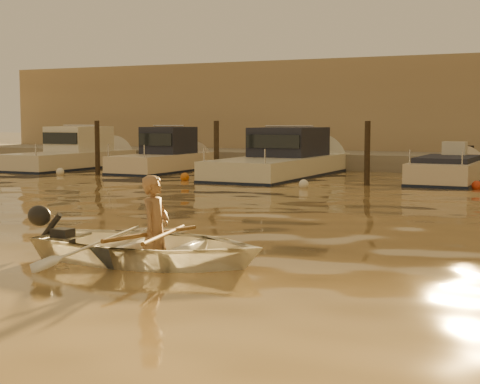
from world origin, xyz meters
The scene contains 19 objects.
ground_plane centered at (0.00, 0.00, 0.00)m, with size 160.00×160.00×0.00m, color olive.
dinghy centered at (0.47, 0.29, 0.24)m, with size 2.47×3.46×0.72m, color white.
person centered at (0.57, 0.30, 0.48)m, with size 0.57×0.37×1.56m, color #956C4A.
outboard_motor centered at (-1.03, 0.19, 0.28)m, with size 0.90×0.40×0.70m, color black, non-canonical shape.
oar_port centered at (0.72, 0.31, 0.42)m, with size 0.06×0.06×2.10m, color brown.
oar_starboard centered at (0.52, 0.30, 0.42)m, with size 0.06×0.06×2.10m, color brown.
moored_boat_0 centered at (-13.56, 16.00, 0.62)m, with size 2.29×7.27×1.75m, color silver, non-canonical shape.
moored_boat_1 centered at (-9.05, 16.00, 0.62)m, with size 1.94×5.89×1.75m, color beige, non-canonical shape.
moored_boat_2 centered at (-4.03, 16.00, 0.62)m, with size 2.66×8.79×1.75m, color silver, non-canonical shape.
moored_boat_3 centered at (1.92, 16.00, 0.22)m, with size 1.93×5.61×0.95m, color beige, non-canonical shape.
piling_0 centered at (-10.50, 13.80, 0.90)m, with size 0.18×0.18×2.20m, color #2D2319.
piling_1 centered at (-5.50, 13.80, 0.90)m, with size 0.18×0.18×2.20m, color #2D2319.
piling_2 centered at (-0.20, 13.80, 0.90)m, with size 0.18×0.18×2.20m, color #2D2319.
fender_a centered at (-11.73, 13.14, 0.10)m, with size 0.30×0.30×0.30m, color white.
fender_b centered at (-6.30, 13.01, 0.10)m, with size 0.30×0.30×0.30m, color orange.
fender_c centered at (-1.68, 12.15, 0.10)m, with size 0.30×0.30×0.30m, color white.
fender_d centered at (3.09, 13.95, 0.10)m, with size 0.30×0.30×0.30m, color red.
quay centered at (0.00, 21.50, 0.15)m, with size 52.00×4.00×1.00m, color gray.
waterfront_building centered at (0.00, 27.00, 2.40)m, with size 46.00×7.00×4.80m, color #9E8466.
Camera 1 is at (6.16, -8.52, 2.05)m, focal length 55.00 mm.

